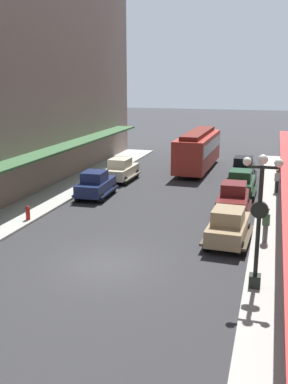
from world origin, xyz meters
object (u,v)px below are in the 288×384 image
(parked_car_5, at_px, (233,198))
(pedestrian_3, at_px, (266,225))
(parked_car_1, at_px, (121,169))
(streetcar, at_px, (198,149))
(lamp_post_with_clock, at_px, (259,217))
(fire_hydrant, at_px, (28,213))
(pedestrian_2, at_px, (281,171))
(pedestrian_0, at_px, (277,181))
(parked_car_3, at_px, (96,184))
(parked_car_2, at_px, (243,169))
(parked_car_0, at_px, (228,225))
(parked_car_4, at_px, (240,182))

(parked_car_5, xyz_separation_m, pedestrian_3, (2.02, -4.82, 0.07))
(parked_car_1, bearing_deg, streetcar, 49.33)
(parked_car_1, relative_size, lamp_post_with_clock, 0.83)
(fire_hydrant, distance_m, pedestrian_2, 19.56)
(streetcar, distance_m, pedestrian_0, 9.69)
(parked_car_3, bearing_deg, fire_hydrant, -104.68)
(streetcar, distance_m, fire_hydrant, 18.53)
(parked_car_2, bearing_deg, fire_hydrant, -127.43)
(parked_car_3, distance_m, lamp_post_with_clock, 15.85)
(parked_car_5, bearing_deg, lamp_post_with_clock, -79.89)
(parked_car_1, bearing_deg, pedestrian_0, -4.68)
(parked_car_0, height_order, lamp_post_with_clock, lamp_post_with_clock)
(parked_car_2, relative_size, parked_car_3, 0.99)
(parked_car_3, height_order, lamp_post_with_clock, lamp_post_with_clock)
(fire_hydrant, bearing_deg, pedestrian_0, 37.44)
(pedestrian_0, height_order, pedestrian_3, pedestrian_3)
(streetcar, bearing_deg, pedestrian_0, -45.55)
(parked_car_1, distance_m, fire_hydrant, 11.42)
(pedestrian_3, bearing_deg, fire_hydrant, -179.10)
(lamp_post_with_clock, distance_m, fire_hydrant, 13.89)
(parked_car_1, height_order, pedestrian_0, parked_car_1)
(parked_car_3, xyz_separation_m, parked_car_4, (9.46, 3.16, 0.00))
(pedestrian_2, bearing_deg, pedestrian_0, -94.63)
(parked_car_0, relative_size, fire_hydrant, 5.26)
(streetcar, xyz_separation_m, pedestrian_0, (6.75, -6.88, -0.91))
(parked_car_3, relative_size, pedestrian_3, 2.58)
(parked_car_4, relative_size, fire_hydrant, 5.22)
(parked_car_0, xyz_separation_m, parked_car_3, (-9.62, 6.34, 0.00))
(streetcar, xyz_separation_m, lamp_post_with_clock, (6.02, -22.14, 1.08))
(fire_hydrant, bearing_deg, streetcar, 68.64)
(parked_car_2, height_order, lamp_post_with_clock, lamp_post_with_clock)
(parked_car_2, bearing_deg, parked_car_3, -138.96)
(streetcar, bearing_deg, parked_car_5, -70.81)
(parked_car_5, relative_size, lamp_post_with_clock, 0.83)
(parked_car_2, xyz_separation_m, parked_car_3, (-9.27, -8.07, 0.00))
(streetcar, bearing_deg, pedestrian_3, -69.80)
(parked_car_2, bearing_deg, pedestrian_2, -6.76)
(parked_car_5, bearing_deg, parked_car_4, 88.69)
(parked_car_4, distance_m, pedestrian_3, 9.30)
(pedestrian_0, relative_size, pedestrian_2, 0.98)
(parked_car_5, xyz_separation_m, pedestrian_2, (2.80, 8.85, 0.07))
(parked_car_2, relative_size, pedestrian_0, 2.60)
(parked_car_0, bearing_deg, parked_car_3, 146.62)
(streetcar, bearing_deg, parked_car_3, -114.84)
(parked_car_1, xyz_separation_m, pedestrian_2, (12.12, 2.58, 0.07))
(parked_car_3, height_order, parked_car_5, same)
(streetcar, bearing_deg, parked_car_1, -130.67)
(pedestrian_2, distance_m, pedestrian_3, 13.69)
(parked_car_1, xyz_separation_m, parked_car_3, (-0.04, -5.15, 0.00))
(parked_car_3, bearing_deg, streetcar, 65.16)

